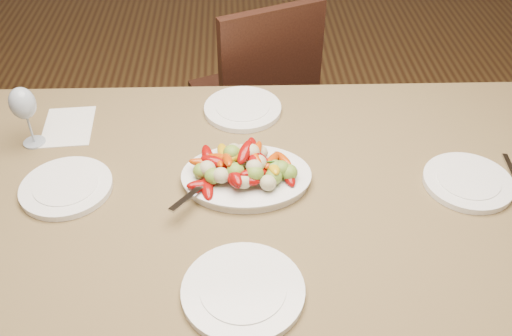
{
  "coord_description": "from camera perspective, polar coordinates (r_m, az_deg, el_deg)",
  "views": [
    {
      "loc": [
        0.14,
        -1.28,
        1.81
      ],
      "look_at": [
        0.19,
        -0.1,
        0.82
      ],
      "focal_mm": 40.0,
      "sensor_mm": 36.0,
      "label": 1
    }
  ],
  "objects": [
    {
      "name": "plate_right",
      "position": [
        1.68,
        20.42,
        -1.35
      ],
      "size": [
        0.24,
        0.24,
        0.02
      ],
      "primitive_type": "cylinder",
      "color": "white",
      "rests_on": "dining_table"
    },
    {
      "name": "chair_far",
      "position": [
        2.47,
        -0.52,
        7.23
      ],
      "size": [
        0.55,
        0.55,
        0.95
      ],
      "primitive_type": null,
      "rotation": [
        0.0,
        0.0,
        3.54
      ],
      "color": "black",
      "rests_on": "ground"
    },
    {
      "name": "wine_glass",
      "position": [
        1.8,
        -22.0,
        4.91
      ],
      "size": [
        0.08,
        0.08,
        0.2
      ],
      "primitive_type": null,
      "color": "#8C99A5",
      "rests_on": "dining_table"
    },
    {
      "name": "roasted_vegetables",
      "position": [
        1.55,
        -0.99,
        0.52
      ],
      "size": [
        0.29,
        0.2,
        0.09
      ],
      "primitive_type": null,
      "rotation": [
        0.0,
        0.0,
        -0.02
      ],
      "color": "#750605",
      "rests_on": "serving_platter"
    },
    {
      "name": "dining_table",
      "position": [
        1.85,
        0.0,
        -10.51
      ],
      "size": [
        1.86,
        1.07,
        0.76
      ],
      "primitive_type": "cube",
      "rotation": [
        0.0,
        0.0,
        -0.02
      ],
      "color": "brown",
      "rests_on": "ground"
    },
    {
      "name": "serving_spoon",
      "position": [
        1.53,
        -3.39,
        -0.99
      ],
      "size": [
        0.26,
        0.21,
        0.03
      ],
      "primitive_type": null,
      "rotation": [
        0.0,
        0.0,
        -0.62
      ],
      "color": "#9EA0A8",
      "rests_on": "serving_platter"
    },
    {
      "name": "floor",
      "position": [
        2.22,
        -5.12,
        -14.89
      ],
      "size": [
        6.0,
        6.0,
        0.0
      ],
      "primitive_type": "plane",
      "color": "#3C2612",
      "rests_on": "ground"
    },
    {
      "name": "plate_left",
      "position": [
        1.64,
        -18.43,
        -1.87
      ],
      "size": [
        0.25,
        0.25,
        0.02
      ],
      "primitive_type": "cylinder",
      "color": "white",
      "rests_on": "dining_table"
    },
    {
      "name": "menu_card",
      "position": [
        1.89,
        -18.26,
        3.97
      ],
      "size": [
        0.16,
        0.22,
        0.0
      ],
      "primitive_type": "cube",
      "rotation": [
        0.0,
        0.0,
        0.07
      ],
      "color": "silver",
      "rests_on": "dining_table"
    },
    {
      "name": "plate_far",
      "position": [
        1.86,
        -1.34,
        5.92
      ],
      "size": [
        0.25,
        0.25,
        0.02
      ],
      "primitive_type": "cylinder",
      "color": "white",
      "rests_on": "dining_table"
    },
    {
      "name": "plate_near",
      "position": [
        1.32,
        -1.3,
        -12.21
      ],
      "size": [
        0.28,
        0.28,
        0.02
      ],
      "primitive_type": "cylinder",
      "color": "white",
      "rests_on": "dining_table"
    },
    {
      "name": "serving_platter",
      "position": [
        1.58,
        -0.97,
        -1.08
      ],
      "size": [
        0.35,
        0.26,
        0.02
      ],
      "primitive_type": "ellipsoid",
      "rotation": [
        0.0,
        0.0,
        -0.02
      ],
      "color": "white",
      "rests_on": "dining_table"
    }
  ]
}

